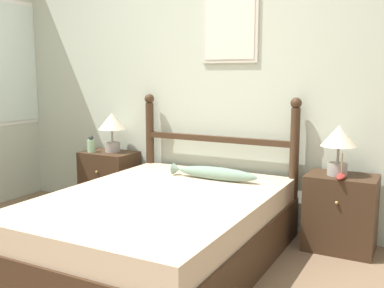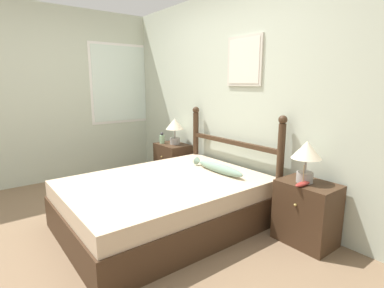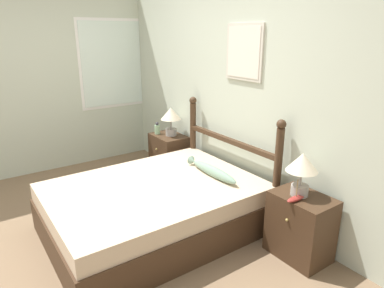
% 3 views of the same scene
% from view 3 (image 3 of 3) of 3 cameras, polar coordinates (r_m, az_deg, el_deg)
% --- Properties ---
extents(ground_plane, '(16.00, 16.00, 0.00)m').
position_cam_3_polar(ground_plane, '(3.50, -17.23, -15.53)').
color(ground_plane, '#7A6047').
extents(wall_back, '(6.40, 0.08, 2.55)m').
position_cam_3_polar(wall_back, '(3.83, 6.34, 8.78)').
color(wall_back, beige).
rests_on(wall_back, ground_plane).
extents(wall_left, '(0.08, 6.40, 2.55)m').
position_cam_3_polar(wall_left, '(5.07, -26.03, 9.37)').
color(wall_left, beige).
rests_on(wall_left, ground_plane).
extents(bed, '(1.47, 1.99, 0.49)m').
position_cam_3_polar(bed, '(3.46, -6.31, -10.52)').
color(bed, '#3D2819').
rests_on(bed, ground_plane).
extents(headboard, '(1.48, 0.09, 1.15)m').
position_cam_3_polar(headboard, '(3.80, 6.21, -1.39)').
color(headboard, '#3D2819').
rests_on(headboard, ground_plane).
extents(nightstand_left, '(0.51, 0.38, 0.58)m').
position_cam_3_polar(nightstand_left, '(4.69, -3.87, -1.92)').
color(nightstand_left, '#3D2819').
rests_on(nightstand_left, ground_plane).
extents(nightstand_right, '(0.51, 0.38, 0.58)m').
position_cam_3_polar(nightstand_right, '(3.19, 17.60, -12.95)').
color(nightstand_right, '#3D2819').
rests_on(nightstand_right, ground_plane).
extents(table_lamp_left, '(0.26, 0.26, 0.38)m').
position_cam_3_polar(table_lamp_left, '(4.52, -3.55, 4.62)').
color(table_lamp_left, gray).
rests_on(table_lamp_left, nightstand_left).
extents(table_lamp_right, '(0.26, 0.26, 0.38)m').
position_cam_3_polar(table_lamp_right, '(2.96, 17.86, -3.60)').
color(table_lamp_right, gray).
rests_on(table_lamp_right, nightstand_right).
extents(bottle, '(0.07, 0.07, 0.17)m').
position_cam_3_polar(bottle, '(4.65, -5.81, 2.55)').
color(bottle, '#99C699').
rests_on(bottle, nightstand_left).
extents(model_boat, '(0.06, 0.20, 0.19)m').
position_cam_3_polar(model_boat, '(2.96, 16.95, -8.62)').
color(model_boat, maroon).
rests_on(model_boat, nightstand_right).
extents(fish_pillow, '(0.75, 0.11, 0.11)m').
position_cam_3_polar(fish_pillow, '(3.52, 3.34, -4.46)').
color(fish_pillow, gray).
rests_on(fish_pillow, bed).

